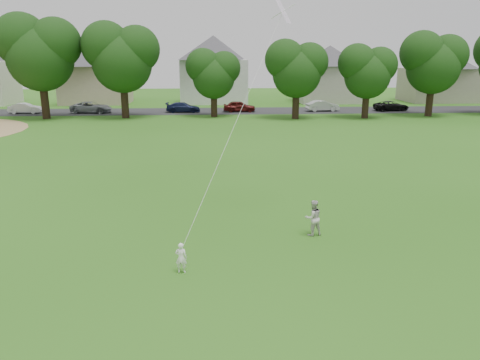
{
  "coord_description": "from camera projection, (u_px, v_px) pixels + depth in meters",
  "views": [
    {
      "loc": [
        -0.43,
        -13.69,
        6.55
      ],
      "look_at": [
        0.53,
        2.0,
        2.3
      ],
      "focal_mm": 35.0,
      "sensor_mm": 36.0,
      "label": 1
    }
  ],
  "objects": [
    {
      "name": "kite",
      "position": [
        238.0,
        116.0,
        16.3
      ],
      "size": [
        2.38,
        3.55,
        10.29
      ],
      "color": "white",
      "rests_on": "ground"
    },
    {
      "name": "ground",
      "position": [
        227.0,
        266.0,
        14.93
      ],
      "size": [
        160.0,
        160.0,
        0.0
      ],
      "primitive_type": "plane",
      "color": "#2A6116",
      "rests_on": "ground"
    },
    {
      "name": "house_row",
      "position": [
        203.0,
        66.0,
        63.64
      ],
      "size": [
        78.09,
        14.14,
        10.57
      ],
      "color": "silver",
      "rests_on": "ground"
    },
    {
      "name": "parked_cars",
      "position": [
        177.0,
        107.0,
        54.01
      ],
      "size": [
        54.9,
        2.41,
        1.28
      ],
      "color": "black",
      "rests_on": "ground"
    },
    {
      "name": "tree_row",
      "position": [
        226.0,
        56.0,
        48.08
      ],
      "size": [
        81.99,
        7.33,
        10.89
      ],
      "color": "black",
      "rests_on": "ground"
    },
    {
      "name": "older_boy",
      "position": [
        313.0,
        218.0,
        17.3
      ],
      "size": [
        0.77,
        0.66,
        1.36
      ],
      "primitive_type": "imported",
      "rotation": [
        0.0,
        0.0,
        3.39
      ],
      "color": "silver",
      "rests_on": "ground"
    },
    {
      "name": "toddler",
      "position": [
        181.0,
        258.0,
        14.35
      ],
      "size": [
        0.39,
        0.28,
        0.99
      ],
      "primitive_type": "imported",
      "rotation": [
        0.0,
        0.0,
        3.0
      ],
      "color": "white",
      "rests_on": "ground"
    },
    {
      "name": "street",
      "position": [
        215.0,
        111.0,
        55.4
      ],
      "size": [
        90.0,
        7.0,
        0.01
      ],
      "primitive_type": "cube",
      "color": "#2D2D30",
      "rests_on": "ground"
    }
  ]
}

